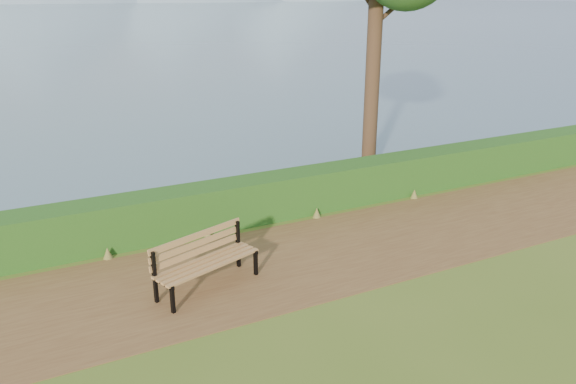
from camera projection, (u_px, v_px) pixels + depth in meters
ground at (298, 267)px, 10.86m from camera, size 140.00×140.00×0.00m
path at (291, 261)px, 11.11m from camera, size 40.00×3.40×0.01m
hedge at (245, 201)px, 12.87m from camera, size 32.00×0.85×1.00m
water at (0, 7)px, 229.14m from camera, size 700.00×510.00×0.00m
bench at (204, 257)px, 9.96m from camera, size 2.07×1.19×1.00m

